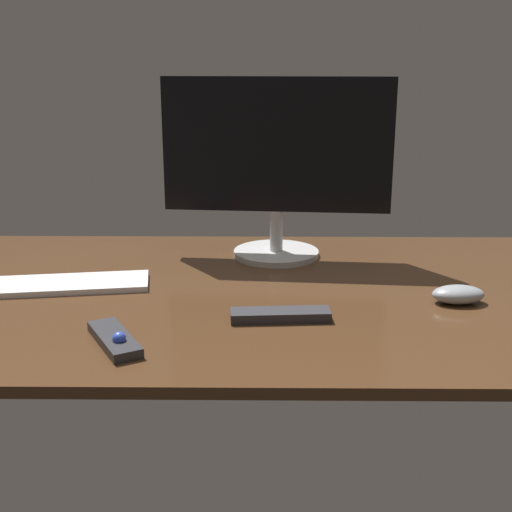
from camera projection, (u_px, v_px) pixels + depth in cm
name	position (u px, v px, depth cm)	size (l,w,h in cm)	color
desk	(254.00, 294.00, 136.19)	(140.00, 84.00, 2.00)	#4C301C
monitor	(277.00, 159.00, 152.62)	(52.17, 20.14, 41.26)	silver
keyboard	(54.00, 285.00, 137.00)	(38.04, 11.24, 1.22)	white
computer_mouse	(458.00, 294.00, 128.16)	(10.08, 5.99, 3.48)	#999EA5
media_remote	(115.00, 339.00, 109.74)	(11.74, 15.89, 3.19)	#2D2D33
tv_remote	(280.00, 315.00, 120.12)	(17.87, 4.60, 1.83)	#2D2D33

